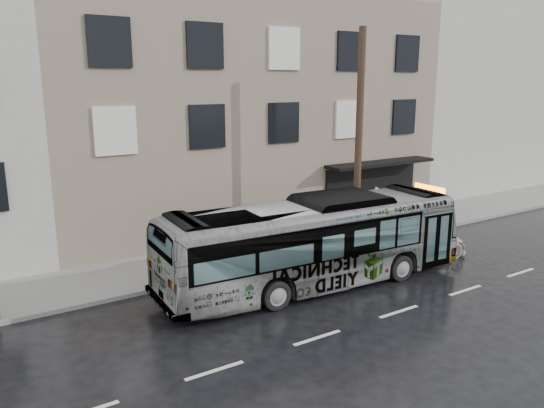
{
  "coord_description": "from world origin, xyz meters",
  "views": [
    {
      "loc": [
        -8.42,
        -13.26,
        7.01
      ],
      "look_at": [
        1.71,
        2.5,
        2.67
      ],
      "focal_mm": 35.0,
      "sensor_mm": 36.0,
      "label": 1
    }
  ],
  "objects_px": {
    "white_sedan": "(413,243)",
    "utility_pole_front": "(359,140)",
    "sign_post": "(375,213)",
    "bus": "(314,243)"
  },
  "relations": [
    {
      "from": "white_sedan",
      "to": "utility_pole_front",
      "type": "bearing_deg",
      "value": 16.9
    },
    {
      "from": "utility_pole_front",
      "to": "sign_post",
      "type": "distance_m",
      "value": 3.48
    },
    {
      "from": "sign_post",
      "to": "white_sedan",
      "type": "relative_size",
      "value": 0.49
    },
    {
      "from": "sign_post",
      "to": "white_sedan",
      "type": "height_order",
      "value": "sign_post"
    },
    {
      "from": "utility_pole_front",
      "to": "sign_post",
      "type": "bearing_deg",
      "value": 0.0
    },
    {
      "from": "sign_post",
      "to": "white_sedan",
      "type": "distance_m",
      "value": 2.68
    },
    {
      "from": "white_sedan",
      "to": "sign_post",
      "type": "bearing_deg",
      "value": -7.03
    },
    {
      "from": "utility_pole_front",
      "to": "bus",
      "type": "distance_m",
      "value": 5.82
    },
    {
      "from": "bus",
      "to": "white_sedan",
      "type": "xyz_separation_m",
      "value": [
        4.97,
        0.01,
        -0.86
      ]
    },
    {
      "from": "utility_pole_front",
      "to": "white_sedan",
      "type": "xyz_separation_m",
      "value": [
        0.77,
        -2.58,
        -3.94
      ]
    }
  ]
}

